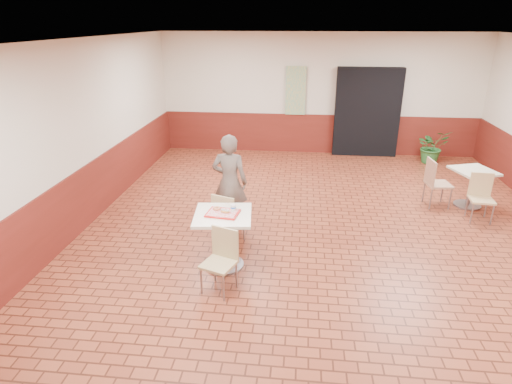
# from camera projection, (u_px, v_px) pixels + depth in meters

# --- Properties ---
(room_shell) EXTENTS (8.01, 10.01, 3.01)m
(room_shell) POSITION_uv_depth(u_px,v_px,m) (330.00, 151.00, 6.16)
(room_shell) COLOR brown
(room_shell) RESTS_ON ground
(wainscot_band) EXTENTS (8.00, 10.00, 1.00)m
(wainscot_band) POSITION_uv_depth(u_px,v_px,m) (325.00, 214.00, 6.53)
(wainscot_band) COLOR #551710
(wainscot_band) RESTS_ON ground
(corridor_doorway) EXTENTS (1.60, 0.22, 2.20)m
(corridor_doorway) POSITION_uv_depth(u_px,v_px,m) (367.00, 113.00, 10.68)
(corridor_doorway) COLOR black
(corridor_doorway) RESTS_ON ground
(promo_poster) EXTENTS (0.50, 0.03, 1.20)m
(promo_poster) POSITION_uv_depth(u_px,v_px,m) (296.00, 91.00, 10.73)
(promo_poster) COLOR gray
(promo_poster) RESTS_ON wainscot_band
(main_table) EXTENTS (0.77, 0.77, 0.81)m
(main_table) POSITION_uv_depth(u_px,v_px,m) (223.00, 231.00, 5.90)
(main_table) COLOR beige
(main_table) RESTS_ON ground
(chair_main_front) EXTENTS (0.49, 0.49, 0.83)m
(chair_main_front) POSITION_uv_depth(u_px,v_px,m) (221.00, 257.00, 5.43)
(chair_main_front) COLOR tan
(chair_main_front) RESTS_ON ground
(chair_main_back) EXTENTS (0.50, 0.50, 0.84)m
(chair_main_back) POSITION_uv_depth(u_px,v_px,m) (227.00, 216.00, 6.53)
(chair_main_back) COLOR tan
(chair_main_back) RESTS_ON ground
(customer) EXTENTS (0.62, 0.43, 1.60)m
(customer) POSITION_uv_depth(u_px,v_px,m) (230.00, 182.00, 6.95)
(customer) COLOR brown
(customer) RESTS_ON ground
(serving_tray) EXTENTS (0.42, 0.33, 0.03)m
(serving_tray) POSITION_uv_depth(u_px,v_px,m) (223.00, 213.00, 5.80)
(serving_tray) COLOR #B8100D
(serving_tray) RESTS_ON main_table
(ring_donut) EXTENTS (0.12, 0.12, 0.03)m
(ring_donut) POSITION_uv_depth(u_px,v_px,m) (217.00, 208.00, 5.87)
(ring_donut) COLOR #B96C43
(ring_donut) RESTS_ON serving_tray
(long_john_donut) EXTENTS (0.14, 0.09, 0.04)m
(long_john_donut) POSITION_uv_depth(u_px,v_px,m) (225.00, 211.00, 5.78)
(long_john_donut) COLOR gold
(long_john_donut) RESTS_ON serving_tray
(paper_cup) EXTENTS (0.07, 0.07, 0.09)m
(paper_cup) POSITION_uv_depth(u_px,v_px,m) (233.00, 208.00, 5.82)
(paper_cup) COLOR silver
(paper_cup) RESTS_ON serving_tray
(second_table) EXTENTS (0.68, 0.68, 0.71)m
(second_table) POSITION_uv_depth(u_px,v_px,m) (472.00, 182.00, 7.89)
(second_table) COLOR beige
(second_table) RESTS_ON ground
(chair_second_left) EXTENTS (0.46, 0.46, 0.90)m
(chair_second_left) POSITION_uv_depth(u_px,v_px,m) (435.00, 180.00, 7.90)
(chair_second_left) COLOR tan
(chair_second_left) RESTS_ON ground
(chair_second_front) EXTENTS (0.40, 0.40, 0.82)m
(chair_second_front) POSITION_uv_depth(u_px,v_px,m) (481.00, 194.00, 7.38)
(chair_second_front) COLOR #D2B77E
(chair_second_front) RESTS_ON ground
(potted_plant) EXTENTS (0.90, 0.84, 0.82)m
(potted_plant) POSITION_uv_depth(u_px,v_px,m) (432.00, 146.00, 10.35)
(potted_plant) COLOR #276329
(potted_plant) RESTS_ON ground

